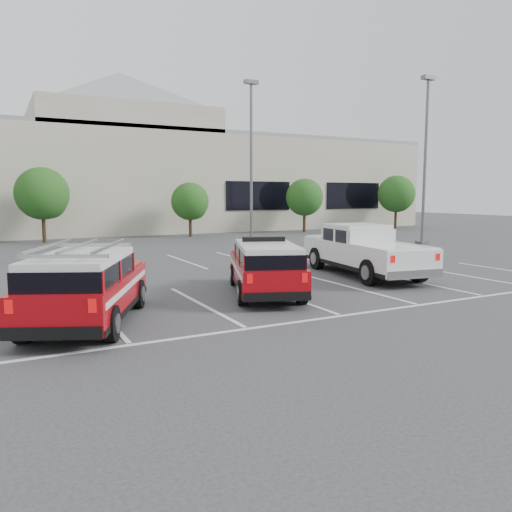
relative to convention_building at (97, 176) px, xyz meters
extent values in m
plane|color=#313134|center=(-0.18, -31.86, -4.72)|extent=(120.00, 120.00, 0.00)
cube|color=silver|center=(-0.18, -27.36, -4.71)|extent=(23.00, 15.00, 0.01)
cube|color=beige|center=(-0.18, 0.14, -0.72)|extent=(60.00, 15.00, 8.00)
cube|color=gray|center=(-0.18, 0.14, 3.43)|extent=(60.00, 15.00, 0.30)
cube|color=beige|center=(1.82, -1.36, 4.28)|extent=(14.00, 12.00, 2.00)
pyramid|color=gray|center=(1.82, -1.36, 6.88)|extent=(15.98, 15.98, 3.20)
cylinder|color=#3F2B19|center=(-5.18, -9.86, -3.80)|extent=(0.24, 0.24, 1.84)
sphere|color=#144B16|center=(-5.18, -9.86, -1.56)|extent=(3.37, 3.37, 3.37)
sphere|color=#144B16|center=(-4.78, -9.66, -2.07)|extent=(2.24, 2.24, 2.24)
cylinder|color=#3F2B19|center=(4.82, -9.86, -3.96)|extent=(0.24, 0.24, 1.51)
sphere|color=#144B16|center=(4.82, -9.86, -2.11)|extent=(2.77, 2.77, 2.77)
sphere|color=#144B16|center=(5.22, -9.66, -2.53)|extent=(1.85, 1.85, 1.85)
cylinder|color=#3F2B19|center=(14.82, -9.86, -3.88)|extent=(0.24, 0.24, 1.67)
sphere|color=#144B16|center=(14.82, -9.86, -1.84)|extent=(3.07, 3.07, 3.07)
sphere|color=#144B16|center=(15.22, -9.66, -2.30)|extent=(2.05, 2.05, 2.05)
cylinder|color=#3F2B19|center=(24.82, -9.86, -3.80)|extent=(0.24, 0.24, 1.84)
sphere|color=#144B16|center=(24.82, -9.86, -1.56)|extent=(3.37, 3.37, 3.37)
sphere|color=#144B16|center=(25.22, -9.66, -2.07)|extent=(2.24, 2.24, 2.24)
cube|color=#59595E|center=(6.82, -15.86, -4.62)|extent=(0.60, 0.60, 0.20)
cylinder|color=#59595E|center=(6.82, -15.86, 0.28)|extent=(0.18, 0.18, 10.00)
cube|color=#59595E|center=(6.82, -15.86, 5.40)|extent=(0.90, 0.40, 0.24)
cube|color=#59595E|center=(15.82, -21.86, -4.62)|extent=(0.60, 0.60, 0.20)
cylinder|color=#59595E|center=(15.82, -21.86, 0.28)|extent=(0.18, 0.18, 10.00)
cube|color=#59595E|center=(15.82, -21.86, 5.40)|extent=(0.90, 0.40, 0.24)
cube|color=#9C070D|center=(-0.55, -31.26, -4.03)|extent=(3.48, 5.32, 0.76)
cube|color=black|center=(-0.71, -31.68, -3.45)|extent=(2.83, 3.91, 0.40)
cube|color=silver|center=(-0.71, -31.68, -3.17)|extent=(2.77, 3.83, 0.15)
cube|color=black|center=(-0.43, -30.95, -3.03)|extent=(1.35, 0.72, 0.14)
cube|color=silver|center=(4.57, -29.82, -3.89)|extent=(3.06, 6.54, 0.91)
cube|color=black|center=(4.65, -29.25, -3.20)|extent=(2.30, 2.49, 0.48)
cube|color=silver|center=(4.65, -29.25, -2.88)|extent=(2.25, 2.44, 0.17)
cube|color=#9C070D|center=(-6.04, -32.46, -3.98)|extent=(3.82, 5.33, 0.82)
cube|color=black|center=(-6.24, -32.90, -3.36)|extent=(3.04, 3.85, 0.43)
cube|color=silver|center=(-6.24, -32.90, -3.06)|extent=(2.98, 3.77, 0.16)
cube|color=#A5A5A8|center=(-6.24, -32.90, -2.79)|extent=(2.95, 3.56, 0.06)
camera|label=1|loc=(-7.89, -44.74, -1.64)|focal=35.00mm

